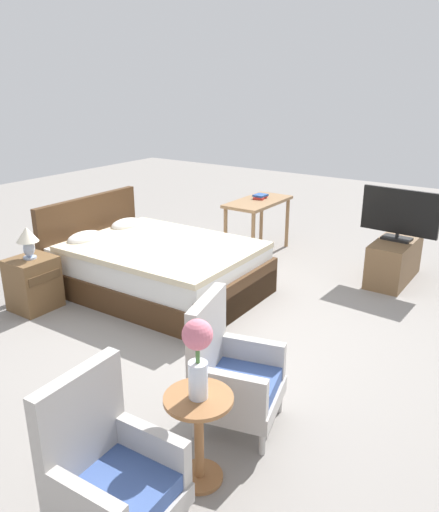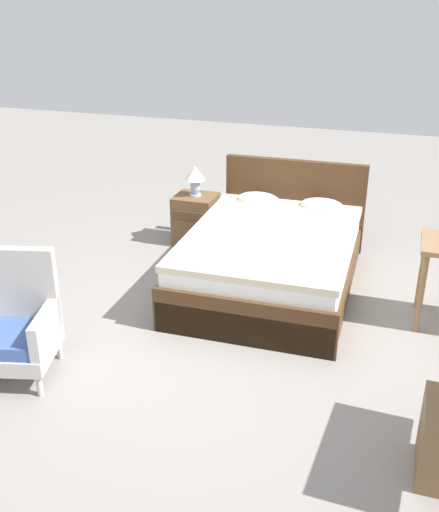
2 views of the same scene
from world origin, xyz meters
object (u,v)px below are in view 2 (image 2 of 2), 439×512
Objects in this scene: nightstand at (196,219)px; table_lamp at (195,177)px; bed at (273,256)px; armchair_by_window_right at (17,327)px.

table_lamp reaches higher than nightstand.
nightstand is at bearing -90.00° from table_lamp.
armchair_by_window_right is (-1.44, -1.96, 0.08)m from bed.
armchair_by_window_right is 2.79× the size of table_lamp.
nightstand is (-1.05, 0.73, -0.02)m from bed.
bed is 4.02× the size of nightstand.
bed is at bearing -35.04° from table_lamp.
armchair_by_window_right is 2.75m from table_lamp.
armchair_by_window_right is at bearing -98.32° from nightstand.
table_lamp is at bearing 90.00° from nightstand.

